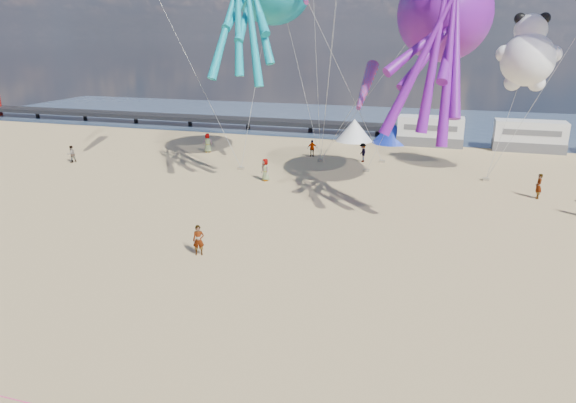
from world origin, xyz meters
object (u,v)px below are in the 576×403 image
at_px(beachgoer_6, 265,170).
at_px(kite_panda, 528,60).
at_px(kite_octopus_purple, 445,14).
at_px(windsock_right, 366,86).
at_px(beachgoer_3, 312,148).
at_px(sandbag_b, 367,171).
at_px(tent_white, 354,130).
at_px(beachgoer_0, 208,143).
at_px(beachgoer_5, 539,186).
at_px(tent_blue, 391,132).
at_px(sandbag_c, 486,179).
at_px(beachgoer_1, 71,154).
at_px(sandbag_d, 382,161).
at_px(sandbag_a, 241,168).
at_px(sandbag_e, 321,160).
at_px(motorhome_0, 430,131).
at_px(motorhome_1, 529,136).
at_px(beachgoer_2, 363,152).
at_px(standing_person, 199,240).

xyz_separation_m(beachgoer_6, kite_panda, (18.61, 5.69, 8.36)).
height_order(kite_octopus_purple, windsock_right, kite_octopus_purple).
xyz_separation_m(beachgoer_3, sandbag_b, (5.87, -4.30, -0.69)).
xyz_separation_m(tent_white, beachgoer_0, (-12.75, -10.03, -0.26)).
xyz_separation_m(beachgoer_5, beachgoer_6, (-19.86, -1.17, -0.00)).
distance_m(tent_blue, kite_octopus_purple, 22.30).
xyz_separation_m(beachgoer_6, sandbag_c, (16.70, 5.12, -0.78)).
relative_size(tent_blue, beachgoer_6, 2.25).
bearing_deg(kite_octopus_purple, beachgoer_6, -157.90).
distance_m(beachgoer_6, kite_octopus_purple, 16.94).
bearing_deg(beachgoer_0, beachgoer_1, 14.57).
relative_size(beachgoer_6, sandbag_c, 3.55).
height_order(tent_blue, sandbag_d, tent_blue).
height_order(beachgoer_3, windsock_right, windsock_right).
bearing_deg(kite_panda, beachgoer_0, 178.94).
distance_m(tent_white, sandbag_a, 17.11).
height_order(sandbag_a, sandbag_e, same).
relative_size(motorhome_0, tent_white, 1.65).
height_order(motorhome_1, beachgoer_5, motorhome_1).
relative_size(beachgoer_2, sandbag_e, 3.45).
bearing_deg(motorhome_1, sandbag_a, -147.51).
bearing_deg(beachgoer_3, sandbag_d, 152.04).
bearing_deg(sandbag_e, tent_white, 83.70).
bearing_deg(motorhome_1, tent_blue, 180.00).
relative_size(beachgoer_5, sandbag_e, 3.56).
xyz_separation_m(beachgoer_2, beachgoer_5, (13.57, -7.52, 0.03)).
xyz_separation_m(motorhome_1, windsock_right, (-13.40, -20.06, 6.20)).
bearing_deg(sandbag_a, sandbag_c, 6.86).
bearing_deg(beachgoer_5, beachgoer_1, -96.40).
bearing_deg(sandbag_a, sandbag_d, 28.95).
distance_m(beachgoer_2, sandbag_d, 1.93).
xyz_separation_m(sandbag_d, kite_panda, (10.56, -3.25, 9.13)).
distance_m(sandbag_d, kite_octopus_purple, 16.00).
bearing_deg(kite_panda, tent_white, 143.87).
distance_m(beachgoer_0, beachgoer_6, 12.20).
relative_size(beachgoer_5, kite_octopus_purple, 0.14).
distance_m(standing_person, sandbag_e, 22.47).
xyz_separation_m(motorhome_0, kite_panda, (6.82, -12.62, 7.74)).
relative_size(motorhome_0, standing_person, 4.09).
bearing_deg(sandbag_a, beachgoer_2, 32.22).
height_order(motorhome_0, beachgoer_1, motorhome_0).
distance_m(beachgoer_2, sandbag_b, 3.75).
bearing_deg(beachgoer_6, sandbag_c, 56.61).
relative_size(beachgoer_5, sandbag_c, 3.56).
xyz_separation_m(motorhome_1, sandbag_d, (-13.25, -9.37, -1.39)).
xyz_separation_m(standing_person, sandbag_d, (6.48, 23.70, -0.70)).
height_order(sandbag_c, kite_panda, kite_panda).
xyz_separation_m(sandbag_b, windsock_right, (0.67, -6.89, 7.59)).
relative_size(motorhome_0, sandbag_c, 13.20).
bearing_deg(beachgoer_1, standing_person, 74.19).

